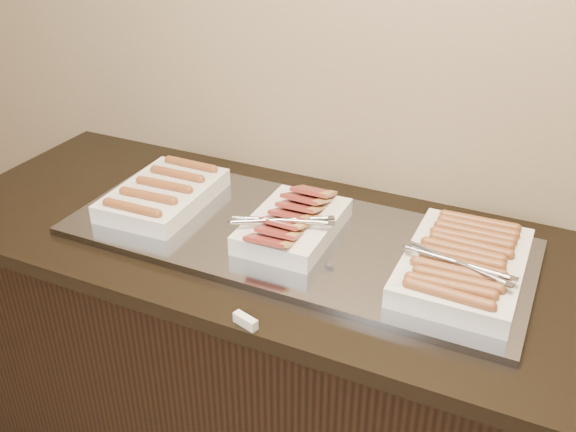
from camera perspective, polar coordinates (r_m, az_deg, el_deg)
The scene contains 6 objects.
counter at distance 1.95m, azimuth 1.00°, elevation -13.61°, with size 2.06×0.76×0.90m.
warming_tray at distance 1.68m, azimuth 0.57°, elevation -1.92°, with size 1.20×0.50×0.02m, color gray.
dish_left at distance 1.84m, azimuth -10.98°, elevation 1.96°, with size 0.25×0.36×0.07m.
dish_center at distance 1.65m, azimuth 0.39°, elevation -0.67°, with size 0.27×0.34×0.09m.
dish_right at distance 1.55m, azimuth 15.31°, elevation -4.10°, with size 0.28×0.40×0.08m.
label_holder at distance 1.39m, azimuth -3.80°, elevation -9.30°, with size 0.06×0.02×0.02m, color silver.
Camera 1 is at (0.58, 0.83, 1.78)m, focal length 40.00 mm.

